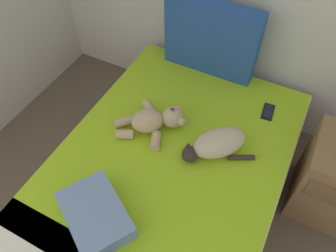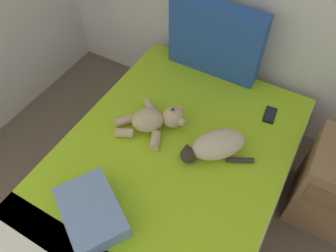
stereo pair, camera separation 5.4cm
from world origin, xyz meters
name	(u,v)px [view 2 (the right image)]	position (x,y,z in m)	size (l,w,h in m)	color
bed	(169,177)	(1.54, 3.33, 0.24)	(1.37, 1.91, 0.49)	olive
patterned_cushion	(215,40)	(1.42, 4.19, 0.75)	(0.68, 0.14, 0.53)	#264C99
cat	(215,146)	(1.76, 3.49, 0.56)	(0.41, 0.38, 0.15)	#C6B293
teddy_bear	(155,120)	(1.34, 3.49, 0.55)	(0.44, 0.39, 0.15)	tan
cell_phone	(270,115)	(1.96, 3.95, 0.49)	(0.09, 0.15, 0.01)	black
throw_pillow	(91,212)	(1.37, 2.79, 0.54)	(0.40, 0.28, 0.11)	#728CB7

